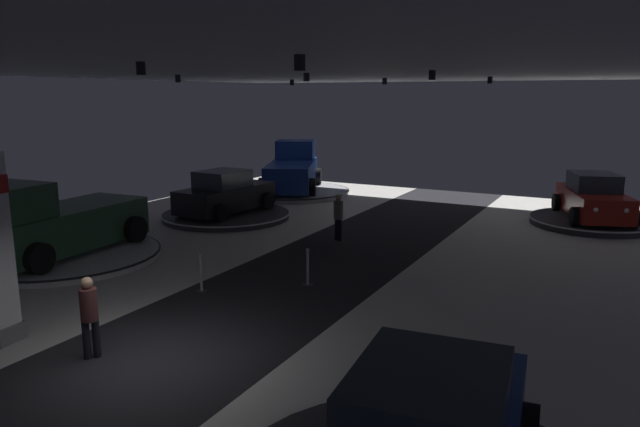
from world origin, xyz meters
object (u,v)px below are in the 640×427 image
object	(u,v)px
visitor_walking_near	(89,312)
display_car_far_left	(225,194)
display_platform_deep_left	(292,192)
display_platform_deep_right	(591,221)
visitor_walking_far	(338,214)
display_platform_mid_left	(64,255)
pickup_truck_deep_left	(293,170)
display_car_deep_right	(593,198)
pickup_truck_mid_left	(52,224)
display_platform_far_left	(226,215)

from	to	relation	value
visitor_walking_near	display_car_far_left	bearing A→B (deg)	115.37
display_platform_deep_left	display_platform_deep_right	size ratio (longest dim) A/B	1.25
visitor_walking_near	visitor_walking_far	bearing A→B (deg)	89.27
display_platform_mid_left	display_platform_deep_left	bearing A→B (deg)	89.28
visitor_walking_far	pickup_truck_deep_left	bearing A→B (deg)	129.32
display_platform_deep_left	display_car_deep_right	world-z (taller)	display_car_deep_right
pickup_truck_mid_left	visitor_walking_far	distance (m)	8.86
display_platform_mid_left	pickup_truck_mid_left	xyz separation A→B (m)	(0.02, -0.32, 1.03)
display_platform_far_left	display_platform_mid_left	bearing A→B (deg)	-95.94
display_platform_deep_left	pickup_truck_deep_left	bearing A→B (deg)	113.72
display_platform_mid_left	visitor_walking_far	bearing A→B (deg)	43.24
pickup_truck_mid_left	display_car_deep_right	bearing A→B (deg)	43.21
pickup_truck_deep_left	display_platform_mid_left	world-z (taller)	pickup_truck_deep_left
display_platform_far_left	visitor_walking_far	bearing A→B (deg)	-12.06
display_platform_far_left	display_platform_deep_left	bearing A→B (deg)	95.32
display_car_far_left	display_car_deep_right	size ratio (longest dim) A/B	0.95
pickup_truck_deep_left	display_car_deep_right	size ratio (longest dim) A/B	1.25
display_car_far_left	display_platform_deep_right	bearing A→B (deg)	22.77
display_platform_mid_left	visitor_walking_near	distance (m)	7.60
pickup_truck_deep_left	display_platform_mid_left	xyz separation A→B (m)	(-0.04, -13.58, -1.05)
display_car_deep_right	visitor_walking_near	xyz separation A→B (m)	(-7.59, -16.96, -0.12)
pickup_truck_deep_left	display_car_far_left	xyz separation A→B (m)	(0.70, -6.49, -0.18)
display_platform_far_left	pickup_truck_mid_left	distance (m)	7.54
pickup_truck_deep_left	visitor_walking_far	bearing A→B (deg)	-50.68
visitor_walking_near	visitor_walking_far	xyz separation A→B (m)	(0.13, 10.30, 0.00)
display_car_deep_right	visitor_walking_far	distance (m)	9.99
display_platform_deep_left	visitor_walking_far	distance (m)	9.61
pickup_truck_deep_left	display_car_far_left	bearing A→B (deg)	-83.83
pickup_truck_deep_left	visitor_walking_near	xyz separation A→B (m)	(6.13, -17.95, -0.27)
display_car_deep_right	visitor_walking_far	world-z (taller)	display_car_deep_right
display_platform_deep_left	display_platform_mid_left	bearing A→B (deg)	-90.72
display_platform_deep_left	pickup_truck_mid_left	bearing A→B (deg)	-90.60
display_car_far_left	display_platform_deep_right	distance (m)	14.15
display_car_far_left	visitor_walking_far	bearing A→B (deg)	-11.75
display_platform_far_left	display_car_deep_right	bearing A→B (deg)	22.78
display_platform_far_left	display_platform_deep_right	distance (m)	14.11
pickup_truck_mid_left	display_platform_deep_right	size ratio (longest dim) A/B	1.20
display_platform_deep_left	display_car_far_left	world-z (taller)	display_car_far_left
pickup_truck_mid_left	visitor_walking_near	size ratio (longest dim) A/B	3.42
visitor_walking_far	display_platform_mid_left	bearing A→B (deg)	-136.76
display_car_deep_right	visitor_walking_near	bearing A→B (deg)	-114.10
display_car_far_left	display_car_deep_right	bearing A→B (deg)	22.90
display_platform_far_left	display_platform_mid_left	xyz separation A→B (m)	(-0.74, -7.11, -0.01)
display_platform_deep_left	pickup_truck_mid_left	xyz separation A→B (m)	(-0.14, -13.60, 1.02)
display_car_far_left	visitor_walking_near	xyz separation A→B (m)	(5.43, -11.46, -0.09)
pickup_truck_mid_left	visitor_walking_near	xyz separation A→B (m)	(6.15, -4.05, -0.25)
pickup_truck_mid_left	visitor_walking_far	xyz separation A→B (m)	(6.28, 6.25, -0.25)
visitor_walking_far	display_platform_deep_right	bearing A→B (deg)	41.59
display_platform_mid_left	display_car_deep_right	xyz separation A→B (m)	(13.76, 12.58, 0.90)
pickup_truck_deep_left	visitor_walking_far	world-z (taller)	pickup_truck_deep_left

